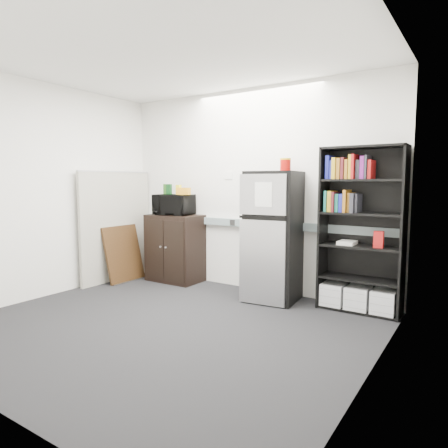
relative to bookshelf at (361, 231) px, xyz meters
The scene contains 18 objects.
floor 2.37m from the bookshelf, 134.33° to the right, with size 4.00×4.00×0.00m, color black.
wall_back 1.60m from the bookshelf, behind, with size 4.00×0.02×2.70m, color white.
wall_right 1.69m from the bookshelf, 73.25° to the right, with size 0.02×3.50×2.70m, color white.
wall_left 3.89m from the bookshelf, 156.08° to the right, with size 0.02×3.50×2.70m, color white.
ceiling 2.83m from the bookshelf, 134.33° to the right, with size 4.00×3.50×0.02m, color white.
electrical_raceway 1.54m from the bookshelf, behind, with size 3.92×0.05×0.10m, color gray.
wall_note 1.99m from the bookshelf, behind, with size 0.14×0.00×0.10m, color white.
bookshelf is the anchor object (origin of this frame).
cubicle_partition 3.46m from the bookshelf, behind, with size 0.06×1.30×1.62m.
cabinet 2.69m from the bookshelf, behind, with size 0.79×0.52×0.98m.
microwave 2.67m from the bookshelf, behind, with size 0.54×0.37×0.30m, color black.
snack_box_a 2.87m from the bookshelf, behind, with size 0.07×0.05×0.15m, color #265919.
snack_box_b 2.81m from the bookshelf, behind, with size 0.07×0.05×0.15m, color #0C3713.
snack_box_c 2.63m from the bookshelf, behind, with size 0.07×0.05×0.14m, color yellow.
snack_bag 2.50m from the bookshelf, behind, with size 0.18×0.10×0.10m, color orange.
refrigerator 1.03m from the bookshelf, behind, with size 0.66×0.68×1.59m.
coffee_can 1.20m from the bookshelf, behind, with size 0.13×0.13×0.18m.
framed_poster 3.37m from the bookshelf, behind, with size 0.22×0.65×0.82m.
Camera 1 is at (2.67, -2.97, 1.46)m, focal length 32.00 mm.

